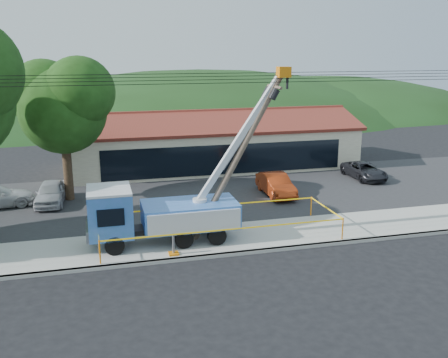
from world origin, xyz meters
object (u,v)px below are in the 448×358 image
Objects in this scene: leaning_pole at (242,148)px; car_silver at (52,205)px; utility_truck at (159,212)px; car_red at (276,196)px; car_dark at (364,180)px.

leaning_pole is 13.50m from car_silver.
car_red is (8.35, 6.35, -1.68)m from utility_truck.
utility_truck reaches higher than car_silver.
utility_truck is at bearing -151.50° from car_dark.
utility_truck is 1.20× the size of leaning_pole.
car_dark is at bearing 36.32° from leaning_pole.
car_silver is 0.96× the size of car_dark.
leaning_pole is at bearing -0.57° from utility_truck.
utility_truck reaches higher than car_dark.
utility_truck is at bearing -51.27° from car_silver.
utility_truck is 9.98m from car_silver.
leaning_pole is 15.55m from car_dark.
utility_truck is 5.07m from leaning_pole.
utility_truck is 2.32× the size of car_dark.
car_red is at bearing -3.06° from car_silver.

